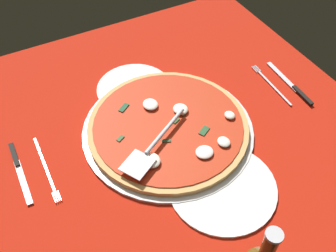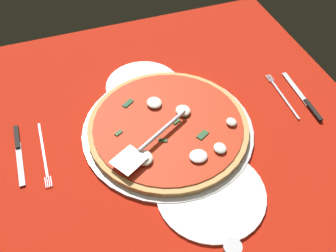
{
  "view_description": "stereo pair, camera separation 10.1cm",
  "coord_description": "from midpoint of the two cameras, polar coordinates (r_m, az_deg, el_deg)",
  "views": [
    {
      "loc": [
        58.26,
        -30.66,
        77.65
      ],
      "look_at": [
        -1.61,
        1.15,
        2.28
      ],
      "focal_mm": 41.39,
      "sensor_mm": 36.0,
      "label": 1
    },
    {
      "loc": [
        62.33,
        -21.39,
        77.65
      ],
      "look_at": [
        -1.61,
        1.15,
        2.28
      ],
      "focal_mm": 41.39,
      "sensor_mm": 36.0,
      "label": 2
    }
  ],
  "objects": [
    {
      "name": "dinner_plate_right",
      "position": [
        0.92,
        4.85,
        -9.19
      ],
      "size": [
        25.55,
        25.55,
        1.0
      ],
      "primitive_type": "cylinder",
      "color": "white",
      "rests_on": "ground_plane"
    },
    {
      "name": "pizza_server",
      "position": [
        0.94,
        -5.21,
        -2.89
      ],
      "size": [
        15.23,
        22.74,
        1.0
      ],
      "rotation": [
        0.0,
        0.0,
        5.24
      ],
      "color": "silver",
      "rests_on": "pizza"
    },
    {
      "name": "ground_plane",
      "position": [
        1.02,
        -2.99,
        -1.98
      ],
      "size": [
        109.67,
        109.67,
        0.8
      ],
      "primitive_type": "cube",
      "color": "#AF1C0D"
    },
    {
      "name": "pizza",
      "position": [
        1.01,
        -2.8,
        -0.22
      ],
      "size": [
        42.2,
        42.2,
        3.23
      ],
      "color": "tan",
      "rests_on": "pizza_pan"
    },
    {
      "name": "place_setting_far",
      "position": [
        1.18,
        14.16,
        5.55
      ],
      "size": [
        21.77,
        12.45,
        1.4
      ],
      "rotation": [
        0.0,
        0.0,
        3.09
      ],
      "color": "white",
      "rests_on": "ground_plane"
    },
    {
      "name": "checker_pattern",
      "position": [
        1.02,
        -3.0,
        -1.82
      ],
      "size": [
        109.67,
        109.67,
        0.1
      ],
      "color": "silver",
      "rests_on": "ground_plane"
    },
    {
      "name": "dinner_plate_left",
      "position": [
        1.15,
        -7.38,
        5.4
      ],
      "size": [
        21.75,
        21.75,
        1.0
      ],
      "primitive_type": "cylinder",
      "color": "white",
      "rests_on": "ground_plane"
    },
    {
      "name": "pizza_pan",
      "position": [
        1.02,
        -2.83,
        -0.75
      ],
      "size": [
        45.1,
        45.1,
        1.18
      ],
      "primitive_type": "cylinder",
      "color": "silver",
      "rests_on": "ground_plane"
    },
    {
      "name": "place_setting_near",
      "position": [
        1.02,
        -22.14,
        -6.04
      ],
      "size": [
        21.95,
        13.2,
        1.4
      ],
      "rotation": [
        0.0,
        0.0,
        -0.01
      ],
      "color": "white",
      "rests_on": "ground_plane"
    }
  ]
}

